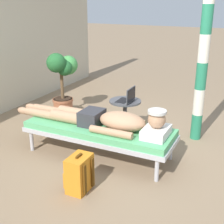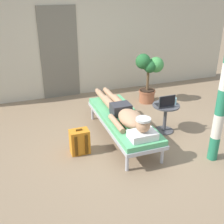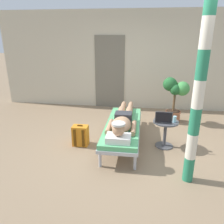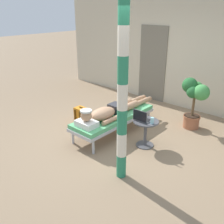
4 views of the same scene
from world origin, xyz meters
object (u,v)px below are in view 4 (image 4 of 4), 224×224
(potted_plant, at_px, (194,98))
(person_reclining, at_px, (111,111))
(porch_post, at_px, (122,97))
(backpack, at_px, (82,116))
(drink_glass, at_px, (152,121))
(side_table, at_px, (146,129))
(lounge_chair, at_px, (114,117))
(laptop, at_px, (142,118))

(potted_plant, bearing_deg, person_reclining, -128.56)
(person_reclining, distance_m, porch_post, 1.65)
(person_reclining, relative_size, backpack, 5.12)
(person_reclining, height_order, drink_glass, person_reclining)
(drink_glass, relative_size, porch_post, 0.05)
(side_table, bearing_deg, lounge_chair, 178.71)
(person_reclining, height_order, potted_plant, potted_plant)
(side_table, relative_size, backpack, 1.23)
(lounge_chair, xyz_separation_m, potted_plant, (1.12, 1.31, 0.34))
(side_table, height_order, porch_post, porch_post)
(drink_glass, bearing_deg, potted_plant, 83.35)
(person_reclining, bearing_deg, potted_plant, 51.44)
(backpack, bearing_deg, person_reclining, 6.13)
(side_table, distance_m, laptop, 0.24)
(side_table, height_order, drink_glass, drink_glass)
(laptop, relative_size, potted_plant, 0.28)
(lounge_chair, height_order, person_reclining, person_reclining)
(person_reclining, bearing_deg, porch_post, -41.29)
(lounge_chair, height_order, backpack, backpack)
(lounge_chair, xyz_separation_m, porch_post, (1.08, -1.05, 0.98))
(side_table, height_order, laptop, laptop)
(potted_plant, bearing_deg, backpack, -142.25)
(drink_glass, distance_m, potted_plant, 1.36)
(person_reclining, distance_m, drink_glass, 0.97)
(drink_glass, xyz_separation_m, porch_post, (0.12, -1.00, 0.74))
(backpack, bearing_deg, side_table, 5.94)
(person_reclining, xyz_separation_m, laptop, (0.75, 0.03, 0.06))
(backpack, bearing_deg, drink_glass, 4.61)
(drink_glass, bearing_deg, side_table, 170.25)
(laptop, distance_m, potted_plant, 1.43)
(person_reclining, relative_size, laptop, 7.00)
(laptop, bearing_deg, porch_post, -71.60)
(laptop, bearing_deg, lounge_chair, 174.73)
(laptop, height_order, drink_glass, laptop)
(lounge_chair, xyz_separation_m, person_reclining, (0.00, -0.10, 0.17))
(person_reclining, bearing_deg, backpack, -173.87)
(person_reclining, bearing_deg, laptop, 2.34)
(person_reclining, relative_size, potted_plant, 1.95)
(side_table, relative_size, laptop, 1.69)
(lounge_chair, relative_size, person_reclining, 0.91)
(lounge_chair, xyz_separation_m, side_table, (0.81, -0.02, 0.01))
(person_reclining, relative_size, drink_glass, 18.09)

